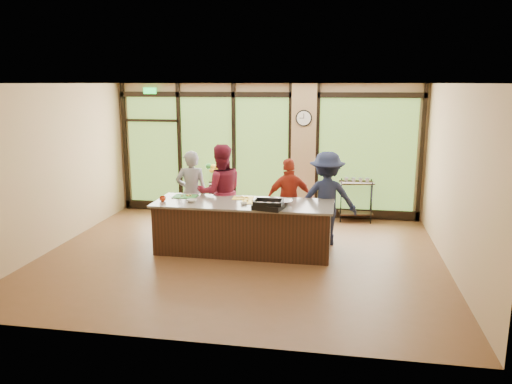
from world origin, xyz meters
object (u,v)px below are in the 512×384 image
at_px(flower_stand, 217,199).
at_px(bar_cart, 356,195).
at_px(island_base, 244,228).
at_px(cook_left, 192,193).
at_px(cook_right, 327,198).
at_px(roasting_pan, 268,207).

distance_m(flower_stand, bar_cart, 3.17).
distance_m(island_base, cook_left, 1.55).
distance_m(cook_right, roasting_pan, 1.48).
bearing_deg(cook_left, bar_cart, -169.84).
distance_m(cook_left, roasting_pan, 2.15).
height_order(roasting_pan, flower_stand, roasting_pan).
xyz_separation_m(island_base, roasting_pan, (0.51, -0.41, 0.52)).
bearing_deg(bar_cart, island_base, -140.09).
relative_size(cook_right, flower_stand, 2.34).
height_order(island_base, bar_cart, bar_cart).
relative_size(cook_left, roasting_pan, 3.57).
bearing_deg(flower_stand, cook_right, -49.48).
distance_m(island_base, roasting_pan, 0.84).
bearing_deg(island_base, flower_stand, 114.49).
bearing_deg(roasting_pan, flower_stand, 132.57).
height_order(island_base, cook_right, cook_right).
relative_size(roasting_pan, flower_stand, 0.64).
relative_size(cook_right, bar_cart, 1.80).
bearing_deg(flower_stand, cook_left, -109.55).
height_order(cook_right, bar_cart, cook_right).
relative_size(flower_stand, bar_cart, 0.77).
relative_size(cook_left, bar_cart, 1.74).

